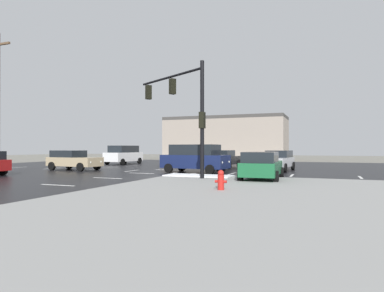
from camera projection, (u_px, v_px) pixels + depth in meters
The scene contains 14 objects.
ground_plane at pixel (155, 172), 25.44m from camera, with size 120.00×120.00×0.00m, color slate.
road_asphalt at pixel (155, 172), 25.44m from camera, with size 44.00×44.00×0.02m, color black.
sidewalk_corner at pixel (327, 207), 9.89m from camera, with size 18.00×18.00×0.14m, color gray.
snow_strip_curbside at pixel (198, 176), 19.89m from camera, with size 4.00×1.60×0.06m, color white.
lane_markings at pixel (161, 173), 23.72m from camera, with size 36.15×36.15×0.01m.
traffic_signal_mast at pixel (183, 103), 19.79m from camera, with size 5.58×3.32×6.48m.
fire_hydrant at pixel (221, 180), 13.39m from camera, with size 0.48×0.26×0.79m.
strip_building_background at pixel (226, 138), 53.37m from camera, with size 18.62×8.00×6.66m.
sedan_tan at pixel (73, 160), 27.12m from camera, with size 4.65×2.33×1.58m.
suv_navy at pixel (195, 158), 24.27m from camera, with size 4.98×2.57×2.03m.
sedan_silver at pixel (278, 160), 26.37m from camera, with size 2.38×4.67×1.58m.
suv_white at pixel (124, 154), 36.80m from camera, with size 2.31×4.89×2.03m.
sedan_green at pixel (262, 165), 18.27m from camera, with size 2.13×4.58×1.58m.
sedan_black at pixel (224, 159), 29.80m from camera, with size 2.10×4.57×1.58m.
Camera 1 is at (11.90, -22.67, 1.83)m, focal length 31.41 mm.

